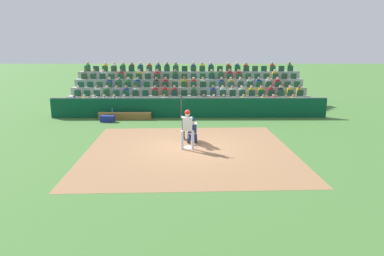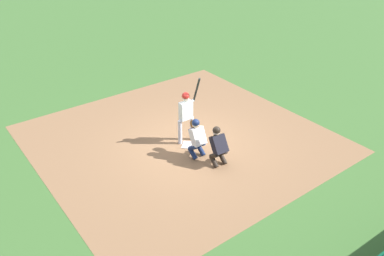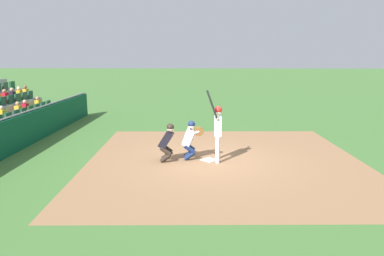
# 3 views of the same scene
# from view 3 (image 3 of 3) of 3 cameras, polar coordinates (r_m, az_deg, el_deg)

# --- Properties ---
(ground_plane) EXTENTS (160.00, 160.00, 0.00)m
(ground_plane) POSITION_cam_3_polar(r_m,az_deg,el_deg) (11.62, 2.75, -5.18)
(ground_plane) COLOR #406D31
(infield_dirt_patch) EXTENTS (9.21, 9.01, 0.01)m
(infield_dirt_patch) POSITION_cam_3_polar(r_m,az_deg,el_deg) (11.64, 5.22, -5.16)
(infield_dirt_patch) COLOR #8F6746
(infield_dirt_patch) RESTS_ON ground_plane
(home_plate_marker) EXTENTS (0.62, 0.62, 0.02)m
(home_plate_marker) POSITION_cam_3_polar(r_m,az_deg,el_deg) (11.61, 2.75, -5.10)
(home_plate_marker) COLOR white
(home_plate_marker) RESTS_ON infield_dirt_patch
(batter_at_plate) EXTENTS (0.60, 0.51, 2.31)m
(batter_at_plate) POSITION_cam_3_polar(r_m,az_deg,el_deg) (11.29, 4.10, 0.11)
(batter_at_plate) COLOR silver
(batter_at_plate) RESTS_ON ground_plane
(catcher_crouching) EXTENTS (0.48, 0.73, 1.29)m
(catcher_crouching) POSITION_cam_3_polar(r_m,az_deg,el_deg) (11.57, -0.31, -1.55)
(catcher_crouching) COLOR navy
(catcher_crouching) RESTS_ON ground_plane
(home_plate_umpire) EXTENTS (0.48, 0.52, 1.25)m
(home_plate_umpire) POSITION_cam_3_polar(r_m,az_deg,el_deg) (11.37, -3.96, -1.99)
(home_plate_umpire) COLOR #2D231C
(home_plate_umpire) RESTS_ON ground_plane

